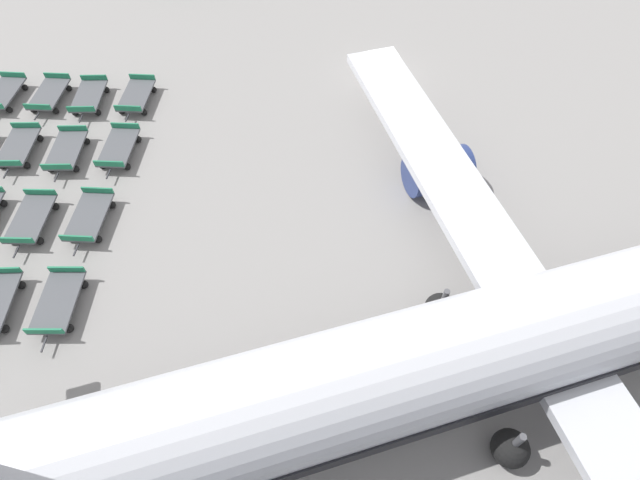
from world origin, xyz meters
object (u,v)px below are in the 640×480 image
Objects in this scene: baggage_dolly_row_far_col_c at (90,217)px; baggage_dolly_row_mid_b_col_b at (67,151)px; airplane at (582,320)px; baggage_dolly_row_far_col_d at (58,302)px; baggage_dolly_row_far_col_a at (137,96)px; baggage_dolly_row_far_col_b at (119,148)px; baggage_dolly_row_mid_b_col_a at (89,97)px; baggage_dolly_row_mid_a_col_b at (18,148)px; baggage_dolly_row_mid_a_col_a at (49,95)px; baggage_dolly_row_near_col_a at (4,94)px; baggage_dolly_row_mid_b_col_c at (31,219)px.

baggage_dolly_row_mid_b_col_b is at bearing -161.61° from baggage_dolly_row_far_col_c.
airplane reaches higher than baggage_dolly_row_far_col_d.
baggage_dolly_row_far_col_a and baggage_dolly_row_far_col_c have the same top height.
baggage_dolly_row_far_col_b and baggage_dolly_row_far_col_d have the same top height.
baggage_dolly_row_far_col_b is at bearing 22.60° from baggage_dolly_row_mid_b_col_a.
baggage_dolly_row_mid_a_col_b is 4.97m from baggage_dolly_row_mid_b_col_a.
baggage_dolly_row_mid_a_col_b is (4.37, -0.95, 0.00)m from baggage_dolly_row_mid_a_col_a.
baggage_dolly_row_mid_b_col_a is at bearing -174.43° from baggage_dolly_row_far_col_c.
airplane is 12.30× the size of baggage_dolly_row_far_col_b.
baggage_dolly_row_far_col_a is 13.69m from baggage_dolly_row_far_col_d.
baggage_dolly_row_far_col_a is at bearing 81.20° from baggage_dolly_row_mid_b_col_a.
baggage_dolly_row_far_col_b is at bearing 49.42° from baggage_dolly_row_near_col_a.
baggage_dolly_row_far_col_b is 1.00× the size of baggage_dolly_row_far_col_c.
baggage_dolly_row_mid_b_col_b and baggage_dolly_row_far_col_a have the same top height.
baggage_dolly_row_mid_b_col_a is 1.00× the size of baggage_dolly_row_far_col_a.
baggage_dolly_row_mid_b_col_b is (5.07, 1.59, 0.00)m from baggage_dolly_row_mid_a_col_a.
baggage_dolly_row_near_col_a and baggage_dolly_row_mid_b_col_a have the same top height.
baggage_dolly_row_far_col_b is (4.32, -0.72, 0.00)m from baggage_dolly_row_far_col_a.
baggage_dolly_row_far_col_d is (4.51, -0.82, 0.00)m from baggage_dolly_row_far_col_c.
baggage_dolly_row_far_col_d is (-5.55, -19.39, -2.37)m from airplane.
airplane is 12.31× the size of baggage_dolly_row_near_col_a.
baggage_dolly_row_near_col_a is 10.64m from baggage_dolly_row_mid_b_col_c.
baggage_dolly_row_mid_b_col_b is 5.29m from baggage_dolly_row_far_col_a.
baggage_dolly_row_mid_b_col_c is at bearing 17.28° from baggage_dolly_row_near_col_a.
baggage_dolly_row_far_col_a is 1.00× the size of baggage_dolly_row_far_col_d.
baggage_dolly_row_near_col_a and baggage_dolly_row_mid_b_col_c have the same top height.
baggage_dolly_row_mid_a_col_b and baggage_dolly_row_mid_b_col_a have the same top height.
baggage_dolly_row_mid_a_col_a is at bearing 167.72° from baggage_dolly_row_mid_a_col_b.
baggage_dolly_row_near_col_a and baggage_dolly_row_mid_a_col_a have the same top height.
baggage_dolly_row_mid_a_col_a is at bearing -162.11° from baggage_dolly_row_far_col_c.
baggage_dolly_row_mid_b_col_c is (10.16, 3.16, 0.00)m from baggage_dolly_row_near_col_a.
baggage_dolly_row_mid_b_col_c is 5.21m from baggage_dolly_row_far_col_d.
baggage_dolly_row_mid_a_col_a is 2.38m from baggage_dolly_row_mid_b_col_a.
baggage_dolly_row_mid_a_col_a is at bearing -176.81° from baggage_dolly_row_mid_b_col_c.
baggage_dolly_row_mid_a_col_a and baggage_dolly_row_mid_b_col_b have the same top height.
baggage_dolly_row_mid_b_col_c is 1.00× the size of baggage_dolly_row_far_col_a.
baggage_dolly_row_far_col_b is at bearing -9.53° from baggage_dolly_row_far_col_a.
baggage_dolly_row_far_col_c is at bearing -12.96° from baggage_dolly_row_far_col_b.
baggage_dolly_row_mid_b_col_b is (-14.94, -20.20, -2.37)m from airplane.
airplane is at bearing 47.43° from baggage_dolly_row_mid_a_col_a.
baggage_dolly_row_near_col_a and baggage_dolly_row_mid_b_col_b have the same top height.
baggage_dolly_row_mid_a_col_b is at bearing -164.13° from baggage_dolly_row_mid_b_col_c.
baggage_dolly_row_mid_a_col_a and baggage_dolly_row_mid_b_col_c have the same top height.
baggage_dolly_row_near_col_a is 1.00× the size of baggage_dolly_row_mid_b_col_a.
airplane reaches higher than baggage_dolly_row_far_col_a.
baggage_dolly_row_mid_a_col_a is 1.00× the size of baggage_dolly_row_far_col_b.
baggage_dolly_row_mid_a_col_a is 1.00× the size of baggage_dolly_row_far_col_c.
airplane is 27.61m from baggage_dolly_row_mid_b_col_a.
baggage_dolly_row_far_col_c is at bearing 18.39° from baggage_dolly_row_mid_b_col_b.
baggage_dolly_row_mid_a_col_b is at bearing -105.58° from baggage_dolly_row_mid_b_col_b.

